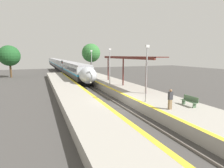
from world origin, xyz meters
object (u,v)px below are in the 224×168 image
lamppost_far (92,63)px  lamppost_near (147,70)px  lamppost_mid (110,65)px  train (59,64)px  person_waiting (170,99)px  railway_signal (62,67)px  platform_bench (190,101)px

lamppost_far → lamppost_near: bearing=-90.0°
lamppost_near → lamppost_mid: (0.00, 9.26, 0.00)m
train → lamppost_near: bearing=-87.7°
person_waiting → lamppost_far: 21.38m
railway_signal → person_waiting: bearing=-81.2°
platform_bench → railway_signal: (-7.13, 31.19, 1.13)m
train → platform_bench: bearing=-84.9°
platform_bench → railway_signal: 32.01m
railway_signal → lamppost_mid: lamppost_mid is taller
train → person_waiting: (2.75, -57.26, -0.31)m
train → lamppost_near: lamppost_near is taller
person_waiting → railway_signal: size_ratio=0.41×
person_waiting → railway_signal: (-4.82, 31.31, 0.72)m
train → person_waiting: bearing=-87.3°
railway_signal → lamppost_mid: bearing=-77.6°
train → platform_bench: size_ratio=53.50×
person_waiting → lamppost_far: size_ratio=0.32×
railway_signal → lamppost_near: 28.93m
person_waiting → lamppost_near: bearing=101.9°
person_waiting → lamppost_mid: bearing=92.7°
platform_bench → railway_signal: bearing=102.9°
lamppost_far → person_waiting: bearing=-88.5°
platform_bench → lamppost_near: (-2.89, 2.61, 2.61)m
lamppost_mid → railway_signal: bearing=102.4°
person_waiting → lamppost_near: lamppost_near is taller
lamppost_near → railway_signal: bearing=98.5°
train → lamppost_near: size_ratio=16.04×
lamppost_near → lamppost_far: (0.00, 18.53, 0.00)m
person_waiting → platform_bench: bearing=3.0°
lamppost_mid → lamppost_far: size_ratio=1.00×
lamppost_near → lamppost_mid: 9.26m
person_waiting → lamppost_far: (-0.57, 21.26, 2.20)m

